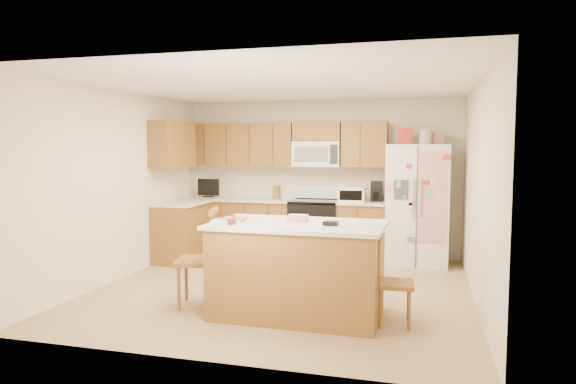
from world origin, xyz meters
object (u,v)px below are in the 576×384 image
(stove, at_px, (315,228))
(refrigerator, at_px, (417,203))
(island, at_px, (297,269))
(windsor_chair_right, at_px, (393,283))
(windsor_chair_back, at_px, (305,257))
(windsor_chair_left, at_px, (200,260))

(stove, relative_size, refrigerator, 0.55)
(island, height_order, windsor_chair_right, island)
(island, bearing_deg, windsor_chair_back, 97.17)
(stove, height_order, windsor_chair_back, stove)
(windsor_chair_left, distance_m, windsor_chair_right, 2.10)
(island, distance_m, windsor_chair_left, 1.12)
(windsor_chair_left, height_order, windsor_chair_right, windsor_chair_left)
(windsor_chair_back, bearing_deg, island, -82.83)
(windsor_chair_back, relative_size, windsor_chair_right, 1.06)
(refrigerator, distance_m, windsor_chair_right, 2.87)
(island, xyz_separation_m, windsor_chair_right, (0.98, -0.04, -0.07))
(windsor_chair_left, bearing_deg, windsor_chair_back, 36.40)
(island, bearing_deg, refrigerator, 67.30)
(stove, bearing_deg, windsor_chair_back, -81.45)
(stove, distance_m, windsor_chair_right, 3.20)
(island, distance_m, windsor_chair_back, 0.79)
(windsor_chair_back, height_order, windsor_chair_right, windsor_chair_back)
(stove, distance_m, windsor_chair_left, 2.90)
(stove, relative_size, windsor_chair_right, 1.27)
(windsor_chair_right, bearing_deg, island, 177.81)
(refrigerator, bearing_deg, windsor_chair_right, -93.74)
(island, xyz_separation_m, windsor_chair_left, (-1.12, 0.03, 0.02))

